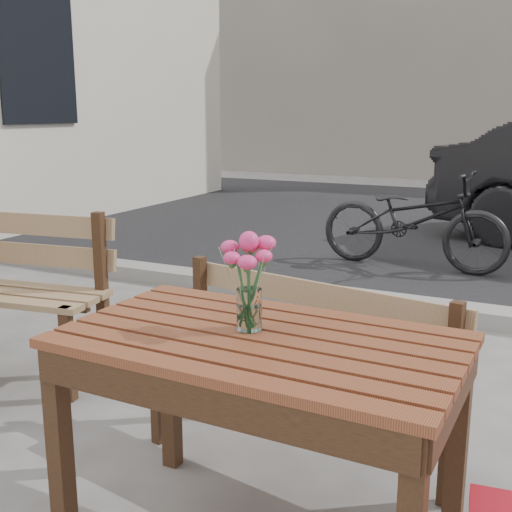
{
  "coord_description": "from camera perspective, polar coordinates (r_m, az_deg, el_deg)",
  "views": [
    {
      "loc": [
        0.84,
        -1.52,
        1.46
      ],
      "look_at": [
        -0.04,
        0.28,
        1.01
      ],
      "focal_mm": 45.0,
      "sensor_mm": 36.0,
      "label": 1
    }
  ],
  "objects": [
    {
      "name": "main_table",
      "position": [
        2.08,
        0.35,
        -10.37
      ],
      "size": [
        1.27,
        0.76,
        0.77
      ],
      "rotation": [
        0.0,
        0.0,
        -0.03
      ],
      "color": "#5B2D18",
      "rests_on": "ground"
    },
    {
      "name": "main_vase",
      "position": [
        2.02,
        -0.62,
        -1.21
      ],
      "size": [
        0.18,
        0.18,
        0.32
      ],
      "color": "white",
      "rests_on": "main_table"
    },
    {
      "name": "bicycle",
      "position": [
        6.2,
        13.8,
        3.18
      ],
      "size": [
        1.8,
        0.73,
        0.93
      ],
      "primitive_type": "imported",
      "rotation": [
        0.0,
        0.0,
        1.5
      ],
      "color": "black",
      "rests_on": "ground"
    },
    {
      "name": "main_bench",
      "position": [
        2.66,
        4.04,
        -8.5
      ],
      "size": [
        1.37,
        0.62,
        0.82
      ],
      "rotation": [
        0.0,
        0.0,
        -0.18
      ],
      "color": "olive",
      "rests_on": "ground"
    },
    {
      "name": "street",
      "position": [
        6.8,
        18.21,
        0.0
      ],
      "size": [
        30.0,
        8.12,
        0.12
      ],
      "color": "black",
      "rests_on": "ground"
    }
  ]
}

